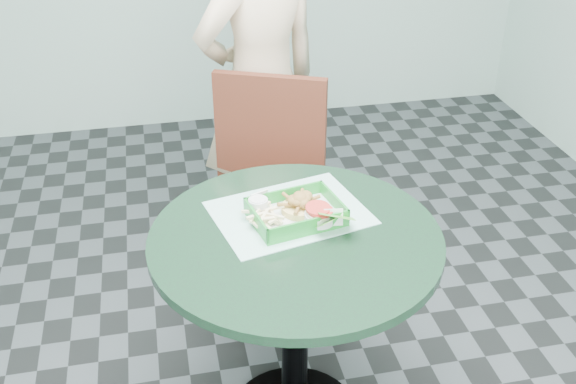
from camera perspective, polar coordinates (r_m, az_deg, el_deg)
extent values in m
cylinder|color=black|center=(2.16, 0.58, -12.17)|extent=(0.08, 0.08, 0.70)
cylinder|color=#274532|center=(1.94, 0.63, -4.50)|extent=(0.84, 0.84, 0.03)
cube|color=brown|center=(2.62, -0.64, -1.56)|extent=(0.44, 0.44, 0.04)
cube|color=brown|center=(2.67, -1.53, 5.25)|extent=(0.44, 0.04, 0.46)
cube|color=brown|center=(2.58, -3.95, -8.67)|extent=(0.04, 0.04, 0.43)
cube|color=brown|center=(2.64, 4.31, -7.57)|extent=(0.04, 0.04, 0.43)
cube|color=brown|center=(2.88, -5.09, -3.91)|extent=(0.04, 0.04, 0.43)
cube|color=brown|center=(2.94, 2.30, -3.04)|extent=(0.04, 0.04, 0.43)
imported|color=#D0B18F|center=(2.78, -2.32, 9.84)|extent=(0.73, 0.62, 1.71)
cube|color=#9ED7CA|center=(2.02, 0.13, -2.25)|extent=(0.50, 0.42, 0.00)
cube|color=#1D8E2E|center=(1.99, 0.67, -2.69)|extent=(0.26, 0.19, 0.01)
cube|color=white|center=(1.99, 0.67, -2.55)|extent=(0.25, 0.18, 0.00)
cube|color=#1D8E2E|center=(2.05, 0.12, -0.71)|extent=(0.26, 0.01, 0.04)
cube|color=#1D8E2E|center=(1.90, 1.27, -3.51)|extent=(0.26, 0.01, 0.04)
cube|color=#1D8E2E|center=(2.00, 4.17, -1.65)|extent=(0.01, 0.19, 0.04)
cube|color=#1D8E2E|center=(1.96, -2.91, -2.47)|extent=(0.01, 0.19, 0.04)
cylinder|color=tan|center=(1.99, 1.12, -1.94)|extent=(0.11, 0.11, 0.02)
cylinder|color=white|center=(2.00, -2.37, -1.14)|extent=(0.06, 0.06, 0.03)
cylinder|color=silver|center=(1.99, -2.38, -0.74)|extent=(0.05, 0.05, 0.00)
cylinder|color=silver|center=(1.94, 2.44, -2.88)|extent=(0.09, 0.09, 0.03)
torus|color=#EDE7C6|center=(1.93, 2.45, -2.43)|extent=(0.08, 0.08, 0.01)
cylinder|color=red|center=(1.92, 2.45, -2.21)|extent=(0.07, 0.07, 0.01)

